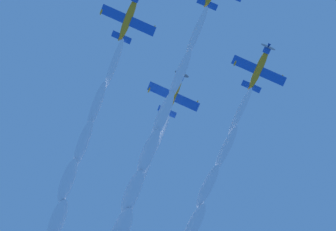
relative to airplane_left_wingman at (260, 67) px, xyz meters
The scene contains 3 objects.
airplane_left_wingman is the anchor object (origin of this frame).
airplane_right_wingman 19.90m from the airplane_left_wingman, 115.67° to the left, with size 7.27×7.73×3.10m.
airplane_slot_tail 13.19m from the airplane_left_wingman, 72.05° to the left, with size 7.26×7.75×2.95m.
Camera 1 is at (-23.43, 6.29, 1.65)m, focal length 71.49 mm.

